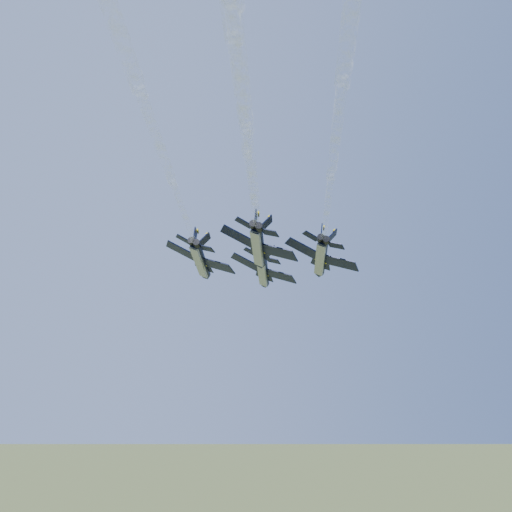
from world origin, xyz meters
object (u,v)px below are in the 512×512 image
object	(u,v)px
jet_right	(321,258)
jet_slot	(259,247)
jet_lead	(263,271)
jet_left	(201,260)

from	to	relation	value
jet_right	jet_slot	xyz separation A→B (m)	(-13.93, -3.99, 0.00)
jet_lead	jet_right	size ratio (longest dim) A/B	1.00
jet_left	jet_slot	bearing A→B (deg)	-36.48
jet_lead	jet_right	distance (m)	15.81
jet_left	jet_slot	distance (m)	15.22
jet_lead	jet_slot	world-z (taller)	same
jet_right	jet_left	bearing A→B (deg)	-179.94
jet_right	jet_lead	bearing A→B (deg)	139.39
jet_lead	jet_right	xyz separation A→B (m)	(7.09, -14.13, 0.00)
jet_lead	jet_slot	distance (m)	19.37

